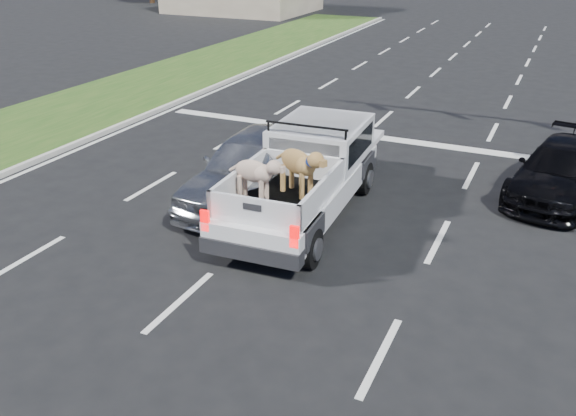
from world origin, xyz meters
The scene contains 7 objects.
ground centered at (0.00, 0.00, 0.00)m, with size 160.00×160.00×0.00m, color black.
road_markings centered at (0.00, 6.56, 0.01)m, with size 17.75×60.00×0.01m.
grass_median_left centered at (-11.50, 6.00, 0.05)m, with size 5.00×60.00×0.10m, color #204515.
curb_left centered at (-9.05, 6.00, 0.07)m, with size 0.15×60.00×0.14m, color #A9A59B.
pickup_truck centered at (-1.22, 4.09, 0.95)m, with size 2.27×5.50×2.02m.
silver_sedan centered at (-2.55, 4.32, 0.82)m, with size 1.94×4.83×1.64m, color #B5B7BD.
black_coupe centered at (3.79, 7.52, 0.62)m, with size 1.74×4.28×1.24m, color black.
Camera 1 is at (3.52, -7.13, 5.70)m, focal length 38.00 mm.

